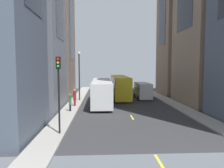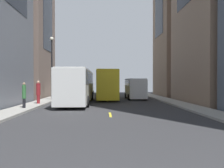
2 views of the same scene
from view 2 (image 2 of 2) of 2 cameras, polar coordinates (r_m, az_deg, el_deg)
The scene contains 14 objects.
ground_plane at distance 24.95m, azimuth -1.30°, elevation -4.46°, with size 39.74×39.74×0.00m, color #333335.
sidewalk_west at distance 25.74m, azimuth -16.88°, elevation -4.16°, with size 1.94×44.00×0.15m, color #9E9B93.
sidewalk_east at distance 26.01m, azimuth 14.12°, elevation -4.10°, with size 1.94×44.00×0.15m, color #9E9B93.
lane_stripe_1 at distance 14.52m, azimuth -0.46°, elevation -8.10°, with size 0.16×2.00×0.01m, color yellow.
lane_stripe_2 at distance 24.95m, azimuth -1.30°, elevation -4.44°, with size 0.16×2.00×0.01m, color yellow.
lane_stripe_3 at distance 35.42m, azimuth -1.64°, elevation -2.94°, with size 0.16×2.00×0.01m, color yellow.
lane_stripe_4 at distance 45.90m, azimuth -1.83°, elevation -2.13°, with size 0.16×2.00×0.01m, color yellow.
city_bus_white at distance 22.51m, azimuth -9.03°, elevation 0.10°, with size 2.80×12.04×3.35m.
streetcar_yellow at distance 29.56m, azimuth -1.41°, elevation 0.46°, with size 2.70×13.77×3.59m.
delivery_van_white at distance 27.75m, azimuth 6.11°, elevation -0.82°, with size 2.25×5.69×2.58m.
car_silver_0 at distance 37.74m, azimuth -6.43°, elevation -1.18°, with size 1.97×4.41×1.73m.
pedestrian_crossing_near at distance 21.53m, azimuth -18.86°, elevation -1.90°, with size 0.39×0.39×2.14m.
pedestrian_crossing_mid at distance 18.34m, azimuth -22.19°, elevation -2.53°, with size 0.30×0.30×2.00m.
streetlamp_near at distance 26.17m, azimuth -15.62°, elevation 5.79°, with size 0.44×0.44×7.26m.
Camera 2 is at (-0.50, -24.84, 2.21)m, focal length 34.65 mm.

